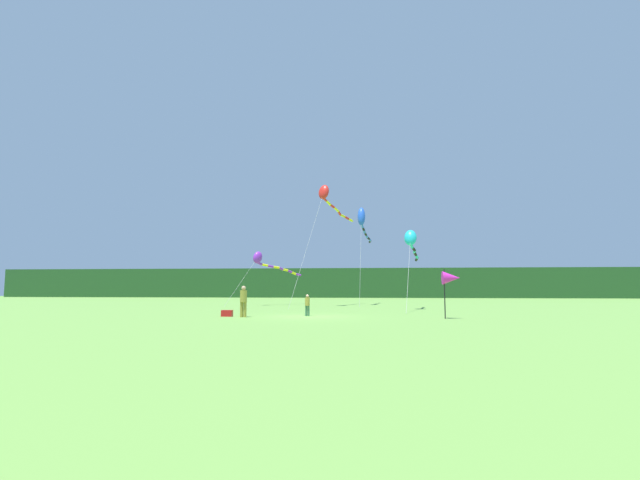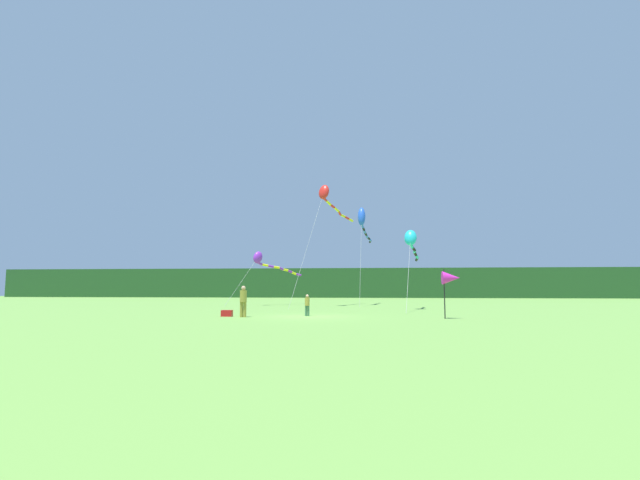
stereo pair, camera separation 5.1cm
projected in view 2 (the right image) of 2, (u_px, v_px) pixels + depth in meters
ground_plane at (309, 317)px, 25.65m from camera, size 120.00×120.00×0.00m
distant_treeline at (347, 283)px, 70.41m from camera, size 108.00×3.90×4.36m
person_adult at (243, 300)px, 25.38m from camera, size 0.37×0.37×1.69m
person_child at (307, 304)px, 26.34m from camera, size 0.27×0.27×1.21m
cooler_box at (227, 313)px, 25.86m from camera, size 0.59×0.36×0.35m
banner_flag_pole at (451, 278)px, 24.23m from camera, size 0.90×0.70×2.56m
kite_red at (328, 197)px, 39.95m from camera, size 4.45×10.51×10.30m
kite_cyan at (411, 240)px, 34.17m from camera, size 1.65×8.01×5.91m
kite_purple at (264, 261)px, 41.43m from camera, size 5.42×6.88×4.87m
kite_blue at (362, 220)px, 42.29m from camera, size 1.29×8.24×8.84m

